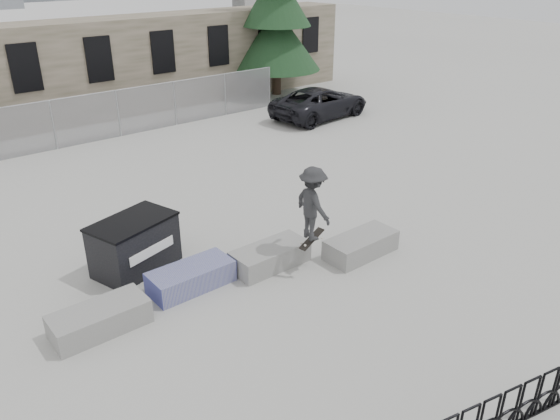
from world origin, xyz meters
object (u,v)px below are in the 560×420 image
at_px(planter_far_left, 100,318).
at_px(planter_center_left, 191,276).
at_px(bike_rack, 488,420).
at_px(spruce_tree, 276,5).
at_px(planter_center_right, 270,256).
at_px(planter_offset, 361,244).
at_px(dumpster, 135,244).
at_px(suv, 320,103).
at_px(skateboarder, 313,204).

relative_size(planter_far_left, planter_center_left, 1.00).
height_order(planter_center_left, bike_rack, bike_rack).
bearing_deg(spruce_tree, planter_center_right, -129.32).
height_order(planter_offset, spruce_tree, spruce_tree).
bearing_deg(dumpster, bike_rack, -93.42).
xyz_separation_m(planter_center_right, bike_rack, (-0.69, -6.54, 0.14)).
relative_size(planter_center_left, suv, 0.38).
relative_size(dumpster, suv, 0.44).
relative_size(planter_offset, spruce_tree, 0.17).
bearing_deg(planter_offset, dumpster, 147.88).
bearing_deg(dumpster, skateboarder, -55.12).
xyz_separation_m(planter_offset, suv, (8.29, 10.49, 0.43)).
relative_size(planter_offset, dumpster, 0.86).
bearing_deg(spruce_tree, bike_rack, -120.87).
bearing_deg(dumpster, suv, 12.84).
bearing_deg(planter_center_right, suv, 41.94).
bearing_deg(planter_center_left, planter_center_right, -11.33).
xyz_separation_m(planter_center_left, skateboarder, (2.81, -1.13, 1.47)).
height_order(spruce_tree, skateboarder, spruce_tree).
xyz_separation_m(planter_offset, spruce_tree, (9.70, 15.60, 4.44)).
bearing_deg(bike_rack, planter_center_left, 101.14).
distance_m(bike_rack, spruce_tree, 24.94).
bearing_deg(planter_far_left, bike_rack, -61.23).
height_order(planter_far_left, dumpster, dumpster).
distance_m(dumpster, spruce_tree, 19.66).
bearing_deg(spruce_tree, dumpster, -139.36).
height_order(dumpster, bike_rack, dumpster).
xyz_separation_m(bike_rack, skateboarder, (1.44, 5.82, 1.33)).
relative_size(planter_center_right, dumpster, 0.86).
relative_size(planter_far_left, spruce_tree, 0.17).
distance_m(dumpster, suv, 15.12).
relative_size(planter_offset, suv, 0.38).
relative_size(bike_rack, spruce_tree, 0.38).
distance_m(bike_rack, skateboarder, 6.14).
relative_size(planter_center_right, suv, 0.38).
distance_m(planter_center_left, planter_offset, 4.51).
height_order(planter_center_right, skateboarder, skateboarder).
bearing_deg(spruce_tree, suv, -105.46).
xyz_separation_m(planter_far_left, planter_center_right, (4.38, -0.20, 0.00)).
height_order(planter_center_left, spruce_tree, spruce_tree).
bearing_deg(suv, planter_center_left, 120.61).
bearing_deg(planter_far_left, spruce_tree, 41.36).
xyz_separation_m(planter_center_left, bike_rack, (1.37, -6.95, 0.14)).
bearing_deg(planter_center_right, skateboarder, -43.58).
xyz_separation_m(planter_far_left, spruce_tree, (16.30, 14.35, 4.44)).
distance_m(planter_center_left, dumpster, 1.77).
xyz_separation_m(spruce_tree, suv, (-1.41, -5.11, -4.01)).
bearing_deg(dumpster, planter_offset, -48.64).
xyz_separation_m(dumpster, spruce_tree, (14.60, 12.53, 4.05)).
bearing_deg(planter_center_left, suv, 35.71).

